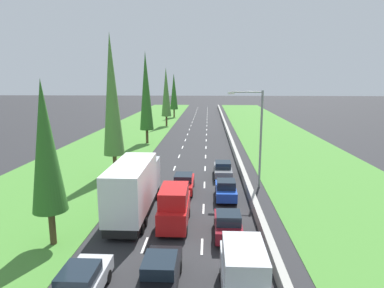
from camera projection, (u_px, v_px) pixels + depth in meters
name	position (u px, v px, depth m)	size (l,w,h in m)	color
ground_plane	(198.00, 132.00, 64.35)	(300.00, 300.00, 0.00)	#28282B
grass_verge_left	(133.00, 131.00, 64.96)	(14.00, 140.00, 0.04)	#478433
grass_verge_right	(272.00, 132.00, 63.65)	(14.00, 140.00, 0.04)	#478433
median_barrier	(227.00, 130.00, 64.00)	(0.44, 120.00, 0.85)	#9E9B93
lane_markings	(198.00, 132.00, 64.35)	(3.64, 116.00, 0.01)	white
black_sedan_centre_lane	(160.00, 273.00, 15.94)	(1.82, 4.50, 1.64)	black
silver_van_right_lane	(243.00, 275.00, 14.80)	(1.96, 4.90, 2.82)	silver
red_van_centre_lane	(174.00, 207.00, 22.75)	(1.96, 4.90, 2.82)	red
silver_sedan_left_lane	(80.00, 285.00, 15.05)	(1.82, 4.50, 1.64)	silver
maroon_hatchback_right_lane	(228.00, 225.00, 21.23)	(1.74, 3.90, 1.72)	maroon
blue_hatchback_right_lane	(226.00, 190.00, 27.98)	(1.74, 3.90, 1.72)	#1E47B7
white_box_truck_left_lane	(135.00, 187.00, 24.45)	(2.46, 9.40, 4.18)	black
grey_sedan_right_lane	(223.00, 169.00, 34.45)	(1.82, 4.50, 1.64)	slate
red_sedan_centre_lane	(184.00, 183.00, 29.95)	(1.82, 4.50, 1.64)	red
poplar_tree_nearest	(46.00, 147.00, 19.29)	(2.05, 2.05, 10.03)	#4C3823
poplar_tree_second	(112.00, 95.00, 33.86)	(2.17, 2.17, 14.63)	#4C3823
poplar_tree_third	(146.00, 91.00, 51.42)	(2.16, 2.16, 14.25)	#4C3823
poplar_tree_fourth	(166.00, 92.00, 71.13)	(2.11, 2.11, 12.53)	#4C3823
poplar_tree_fifth	(174.00, 91.00, 87.97)	(2.09, 2.09, 11.67)	#4C3823
street_light_mast	(257.00, 132.00, 30.34)	(3.20, 0.28, 9.00)	gray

